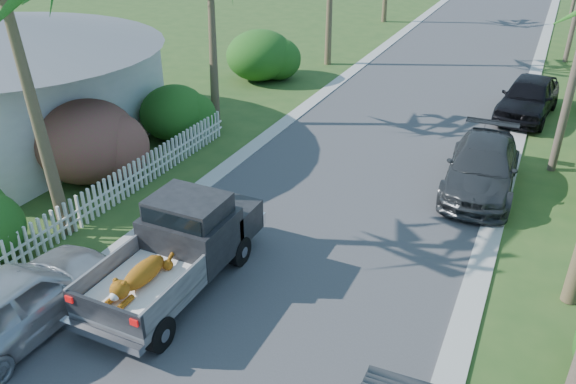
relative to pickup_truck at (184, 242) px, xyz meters
The scene contains 11 objects.
road 22.27m from the pickup_truck, 84.74° to the left, with size 8.00×100.00×0.02m, color #38383A.
curb_left 22.29m from the pickup_truck, 95.83° to the left, with size 0.60×100.00×0.06m, color #A5A39E.
curb_right 23.07m from the pickup_truck, 74.04° to the left, with size 0.60×100.00×0.06m, color #A5A39E.
pickup_truck is the anchor object (origin of this frame).
parked_car_rm 9.57m from the pickup_truck, 53.87° to the left, with size 2.04×5.02×1.46m, color #2E3133.
parked_car_rf 16.45m from the pickup_truck, 67.17° to the left, with size 1.92×4.78×1.63m, color black.
parked_car_ln 3.69m from the pickup_truck, 124.19° to the right, with size 1.82×4.53×1.54m, color #B2B5BA.
shrub_l_b 6.58m from the pickup_truck, 151.29° to the left, with size 3.00×3.30×2.60m, color #A91842.
shrub_l_c 8.94m from the pickup_truck, 126.85° to the left, with size 2.40×2.64×2.00m, color #1F4D16.
shrub_l_d 16.29m from the pickup_truck, 111.47° to the left, with size 3.20×3.52×2.40m, color #1F4D16.
picket_fence 4.80m from the pickup_truck, 146.17° to the left, with size 0.10×11.00×1.00m, color white.
Camera 1 is at (4.81, -6.03, 8.20)m, focal length 35.00 mm.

